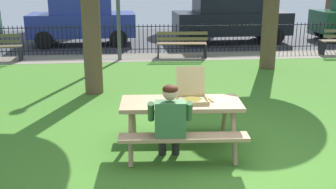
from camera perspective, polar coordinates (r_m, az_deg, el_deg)
name	(u,v)px	position (r m, az deg, el deg)	size (l,w,h in m)	color
ground	(197,112)	(8.13, 4.06, -2.41)	(28.00, 12.48, 0.02)	#407626
cobblestone_walkway	(168,57)	(13.44, 0.04, 5.23)	(28.00, 1.40, 0.01)	gray
street_asphalt	(159,39)	(17.28, -1.31, 7.74)	(28.00, 6.44, 0.01)	#38383D
picnic_table_foreground	(181,112)	(6.20, 1.80, -2.50)	(1.90, 1.60, 0.79)	#A1805A
pizza_box_open	(192,94)	(6.19, 3.34, 0.00)	(0.44, 0.50, 0.48)	tan
pizza_slice_on_table	(217,100)	(6.26, 6.82, -0.71)	(0.27, 0.21, 0.02)	#F4DD73
adult_at_table	(170,120)	(5.70, 0.26, -3.59)	(0.62, 0.61, 1.19)	black
iron_fence_streetside	(166,38)	(14.04, -0.26, 7.80)	(19.97, 0.03, 0.98)	black
park_bench_center	(182,45)	(13.28, 1.93, 6.93)	(1.63, 0.58, 0.85)	brown
parked_car_center	(82,18)	(15.99, -11.79, 10.37)	(3.95, 1.93, 1.98)	navy
parked_car_right	(231,16)	(16.42, 8.66, 10.66)	(4.46, 2.04, 1.94)	black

